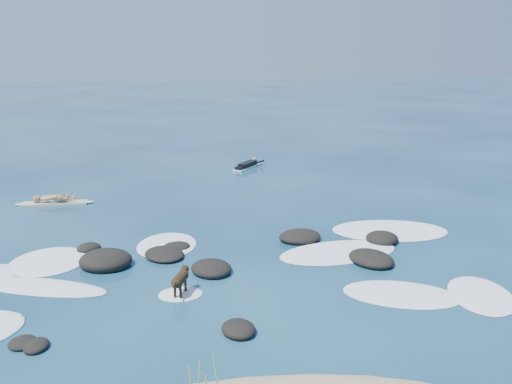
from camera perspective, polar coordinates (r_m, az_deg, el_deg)
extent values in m
plane|color=#0A2642|center=(16.43, -3.77, -6.79)|extent=(160.00, 160.00, 0.00)
cylinder|color=#859F4D|center=(9.78, -3.89, -18.53)|extent=(0.14, 0.19, 1.08)
ellipsoid|color=black|center=(16.51, 11.45, -6.57)|extent=(1.59, 1.76, 0.42)
ellipsoid|color=black|center=(12.80, -21.12, -14.16)|extent=(0.58, 0.69, 0.21)
ellipsoid|color=black|center=(17.45, -7.95, -5.42)|extent=(1.03, 0.99, 0.21)
ellipsoid|color=black|center=(15.58, -4.49, -7.64)|extent=(1.44, 1.53, 0.40)
ellipsoid|color=black|center=(13.03, -22.31, -13.77)|extent=(0.63, 0.67, 0.18)
ellipsoid|color=black|center=(12.55, -1.76, -13.56)|extent=(0.92, 1.02, 0.31)
ellipsoid|color=black|center=(16.49, -14.81, -6.65)|extent=(1.69, 1.61, 0.59)
ellipsoid|color=black|center=(18.01, 4.41, -4.49)|extent=(1.55, 1.38, 0.42)
ellipsoid|color=black|center=(17.78, -16.38, -5.41)|extent=(0.91, 0.87, 0.32)
ellipsoid|color=black|center=(16.83, -9.15, -6.17)|extent=(1.54, 1.67, 0.29)
ellipsoid|color=black|center=(18.21, 12.49, -4.57)|extent=(1.35, 1.35, 0.43)
ellipsoid|color=black|center=(16.73, -15.21, -6.73)|extent=(0.83, 0.97, 0.19)
ellipsoid|color=white|center=(15.26, 21.57, -9.57)|extent=(2.07, 2.64, 0.12)
ellipsoid|color=white|center=(15.67, -20.92, -8.85)|extent=(3.89, 2.31, 0.12)
ellipsoid|color=white|center=(17.72, -8.91, -5.28)|extent=(2.19, 2.63, 0.12)
ellipsoid|color=white|center=(17.30, -20.02, -6.53)|extent=(2.82, 2.96, 0.12)
ellipsoid|color=white|center=(14.71, 14.32, -9.89)|extent=(3.26, 2.54, 0.12)
ellipsoid|color=white|center=(17.12, 8.25, -5.98)|extent=(3.99, 2.54, 0.12)
ellipsoid|color=white|center=(19.35, 13.24, -3.77)|extent=(4.12, 2.84, 0.12)
ellipsoid|color=white|center=(14.39, -7.57, -10.11)|extent=(1.10, 0.90, 0.12)
cube|color=beige|center=(23.19, -19.47, -1.05)|extent=(2.45, 0.55, 0.08)
ellipsoid|color=beige|center=(22.97, -16.50, -0.96)|extent=(0.49, 0.29, 0.09)
ellipsoid|color=beige|center=(23.48, -22.38, -1.14)|extent=(0.49, 0.29, 0.09)
imported|color=tan|center=(22.99, -19.65, 0.95)|extent=(0.39, 0.59, 1.58)
cube|color=silver|center=(28.19, -0.86, 2.52)|extent=(1.64, 2.00, 0.08)
ellipsoid|color=silver|center=(29.11, 0.13, 2.91)|extent=(0.48, 0.52, 0.08)
cube|color=black|center=(28.16, -0.86, 2.80)|extent=(1.08, 1.28, 0.21)
sphere|color=#AD795B|center=(28.79, -0.15, 3.30)|extent=(0.31, 0.31, 0.22)
cylinder|color=black|center=(29.06, -0.49, 3.16)|extent=(0.54, 0.21, 0.24)
cylinder|color=black|center=(28.82, 0.46, 3.06)|extent=(0.35, 0.50, 0.24)
cube|color=black|center=(27.55, -1.58, 2.45)|extent=(0.58, 0.62, 0.14)
cylinder|color=black|center=(14.11, -7.62, -8.60)|extent=(0.44, 0.61, 0.26)
sphere|color=black|center=(14.32, -7.30, -8.22)|extent=(0.36, 0.36, 0.28)
sphere|color=black|center=(13.90, -7.95, -8.99)|extent=(0.32, 0.32, 0.25)
sphere|color=black|center=(14.43, -7.11, -7.64)|extent=(0.25, 0.25, 0.20)
cone|color=black|center=(14.54, -6.96, -7.52)|extent=(0.14, 0.15, 0.10)
cone|color=black|center=(14.40, -7.33, -7.34)|extent=(0.11, 0.09, 0.10)
cone|color=black|center=(14.37, -6.93, -7.37)|extent=(0.11, 0.09, 0.10)
cylinder|color=black|center=(14.41, -7.61, -9.33)|extent=(0.08, 0.08, 0.36)
cylinder|color=black|center=(14.37, -7.06, -9.38)|extent=(0.08, 0.08, 0.36)
cylinder|color=black|center=(14.09, -8.11, -9.93)|extent=(0.08, 0.08, 0.36)
cylinder|color=black|center=(14.04, -7.55, -9.99)|extent=(0.08, 0.08, 0.36)
cylinder|color=black|center=(13.77, -8.12, -9.01)|extent=(0.13, 0.26, 0.16)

